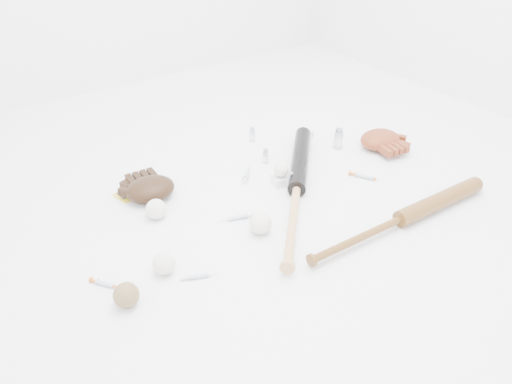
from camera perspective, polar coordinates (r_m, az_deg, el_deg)
bat_dark at (r=2.00m, az=4.68°, el=0.44°), size 0.73×0.79×0.07m
bat_wood at (r=1.91m, az=16.25°, el=-2.96°), size 0.90×0.09×0.07m
glove_dark at (r=2.02m, az=-11.98°, el=0.38°), size 0.25×0.25×0.08m
glove_tan at (r=2.41m, az=14.02°, el=5.86°), size 0.26×0.26×0.08m
trading_card at (r=2.08m, az=-14.70°, el=-0.42°), size 0.08×0.10×0.01m
pedestal at (r=2.08m, az=2.85°, el=1.39°), size 0.08×0.08×0.04m
baseball_on_pedestal at (r=2.06m, az=2.89°, el=2.56°), size 0.06×0.06×0.06m
baseball_left at (r=1.66m, az=-10.49°, el=-8.06°), size 0.07×0.07×0.07m
baseball_upper at (r=1.91m, az=-11.35°, el=-1.93°), size 0.08×0.08×0.08m
baseball_mid at (r=1.80m, az=0.51°, el=-3.58°), size 0.08×0.08×0.08m
baseball_aged at (r=1.58m, az=-14.62°, el=-11.33°), size 0.08×0.08×0.08m
syringe_0 at (r=1.64m, az=-6.60°, el=-9.54°), size 0.13×0.07×0.02m
syringe_1 at (r=1.88m, az=-2.07°, el=-2.90°), size 0.15×0.07×0.02m
syringe_2 at (r=2.14m, az=-1.04°, el=2.09°), size 0.13×0.14×0.02m
syringe_3 at (r=2.17m, az=12.34°, el=1.77°), size 0.11×0.15×0.02m
syringe_4 at (r=2.44m, az=6.17°, el=6.15°), size 0.12×0.10×0.02m
syringe_5 at (r=1.68m, az=-16.83°, el=-10.02°), size 0.10×0.12×0.02m
vial_0 at (r=2.40m, az=-0.42°, el=6.59°), size 0.03×0.03×0.07m
vial_1 at (r=2.22m, az=1.09°, el=4.14°), size 0.03×0.03×0.07m
vial_2 at (r=2.05m, az=3.95°, el=1.35°), size 0.03×0.03×0.07m
vial_3 at (r=2.37m, az=9.40°, el=6.05°), size 0.04×0.04×0.10m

